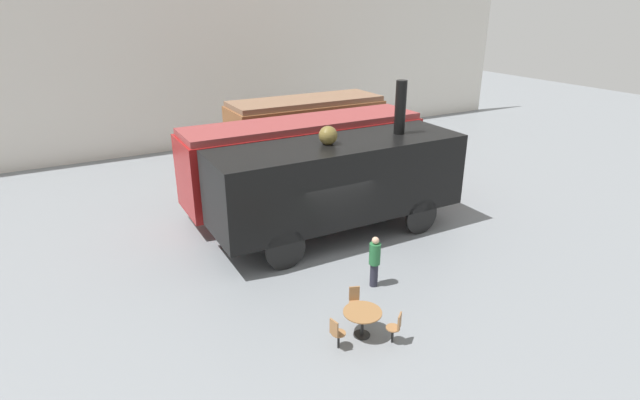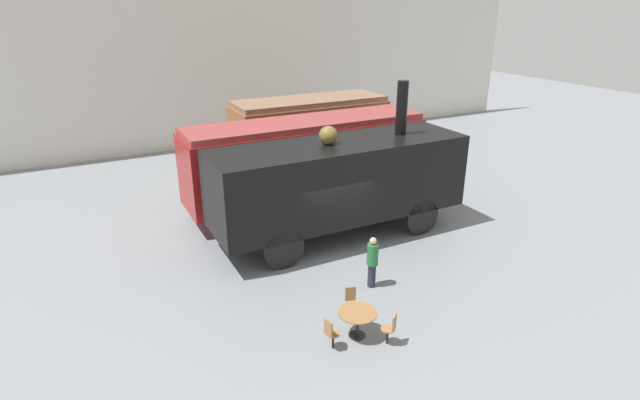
{
  "view_description": "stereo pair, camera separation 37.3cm",
  "coord_description": "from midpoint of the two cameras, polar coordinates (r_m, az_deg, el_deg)",
  "views": [
    {
      "loc": [
        -7.77,
        -13.06,
        8.03
      ],
      "look_at": [
        -0.07,
        1.0,
        1.6
      ],
      "focal_mm": 28.0,
      "sensor_mm": 36.0,
      "label": 1
    },
    {
      "loc": [
        -7.44,
        -13.23,
        8.03
      ],
      "look_at": [
        -0.07,
        1.0,
        1.6
      ],
      "focal_mm": 28.0,
      "sensor_mm": 36.0,
      "label": 2
    }
  ],
  "objects": [
    {
      "name": "streamlined_locomotive",
      "position": [
        20.62,
        -0.3,
        5.2
      ],
      "size": [
        11.89,
        2.52,
        3.65
      ],
      "color": "maroon",
      "rests_on": "ground_plane"
    },
    {
      "name": "cafe_chair_0",
      "position": [
        12.59,
        1.01,
        -14.84
      ],
      "size": [
        0.38,
        0.36,
        0.87
      ],
      "rotation": [
        0.0,
        0.0,
        6.46
      ],
      "color": "black",
      "rests_on": "ground_plane"
    },
    {
      "name": "cafe_chair_2",
      "position": [
        13.76,
        3.21,
        -11.32
      ],
      "size": [
        0.37,
        0.39,
        0.87
      ],
      "rotation": [
        0.0,
        0.0,
        10.65
      ],
      "color": "black",
      "rests_on": "ground_plane"
    },
    {
      "name": "cafe_chair_1",
      "position": [
        12.89,
        7.83,
        -14.09
      ],
      "size": [
        0.4,
        0.41,
        0.87
      ],
      "rotation": [
        0.0,
        0.0,
        8.56
      ],
      "color": "black",
      "rests_on": "ground_plane"
    },
    {
      "name": "ground_plane",
      "position": [
        17.18,
        1.18,
        -6.02
      ],
      "size": [
        80.0,
        80.0,
        0.0
      ],
      "primitive_type": "plane",
      "color": "gray"
    },
    {
      "name": "visitor_person",
      "position": [
        14.95,
        5.54,
        -6.82
      ],
      "size": [
        0.34,
        0.34,
        1.63
      ],
      "color": "#262633",
      "rests_on": "ground_plane"
    },
    {
      "name": "cafe_table_near",
      "position": [
        13.01,
        4.03,
        -13.07
      ],
      "size": [
        1.0,
        1.0,
        0.72
      ],
      "color": "black",
      "rests_on": "ground_plane"
    },
    {
      "name": "steam_locomotive",
      "position": [
        17.55,
        1.61,
        2.45
      ],
      "size": [
        9.13,
        2.76,
        5.43
      ],
      "color": "black",
      "rests_on": "ground_plane"
    },
    {
      "name": "backdrop_wall",
      "position": [
        29.69,
        -14.13,
        14.4
      ],
      "size": [
        44.0,
        0.15,
        9.0
      ],
      "color": "silver",
      "rests_on": "ground_plane"
    },
    {
      "name": "passenger_coach_wooden",
      "position": [
        24.67,
        -2.03,
        8.01
      ],
      "size": [
        7.5,
        2.72,
        3.67
      ],
      "color": "brown",
      "rests_on": "ground_plane"
    }
  ]
}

